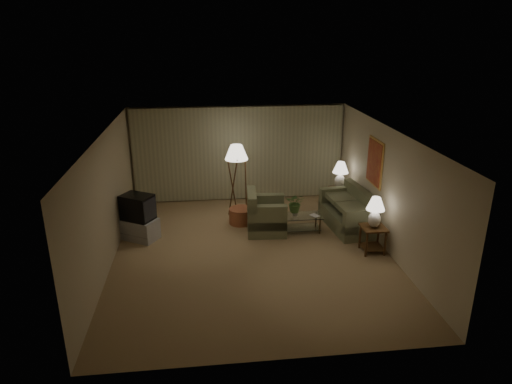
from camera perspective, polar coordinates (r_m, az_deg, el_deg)
The scene contains 16 objects.
ground at distance 10.21m, azimuth -0.50°, elevation -7.57°, with size 7.00×7.00×0.00m, color #917750.
room_shell at distance 10.97m, azimuth -1.26°, elevation 4.23°, with size 6.04×7.02×2.72m.
sofa at distance 11.51m, azimuth 11.37°, elevation -2.56°, with size 1.93×1.24×0.78m.
armchair at distance 11.07m, azimuth 1.31°, elevation -3.00°, with size 1.10×1.05×0.81m.
side_table_near at distance 10.39m, azimuth 14.41°, elevation -5.22°, with size 0.52×0.52×0.60m.
side_table_far at distance 12.66m, azimuth 10.33°, elevation -0.34°, with size 0.51×0.43×0.60m.
table_lamp_near at distance 10.16m, azimuth 14.69°, elevation -2.15°, with size 0.40×0.40×0.69m.
table_lamp_far at distance 12.46m, azimuth 10.51°, elevation 2.39°, with size 0.43×0.43×0.73m.
coffee_table at distance 11.17m, azimuth 5.64°, elevation -3.61°, with size 0.99×0.54×0.41m.
tv_cabinet at distance 11.09m, azimuth -14.35°, elevation -4.49°, with size 0.98×0.87×0.50m, color #ABABAE.
crt_tv at distance 10.88m, azimuth -14.59°, elevation -1.86°, with size 0.85×0.78×0.59m, color black.
floor_lamp at distance 12.01m, azimuth -2.42°, elevation 1.77°, with size 0.61×0.61×1.87m.
ottoman at distance 11.61m, azimuth -1.90°, elevation -2.99°, with size 0.60×0.60×0.40m, color #A35037.
vase at distance 11.05m, azimuth 4.91°, elevation -2.65°, with size 0.13×0.13×0.14m, color white.
flowers at distance 10.94m, azimuth 4.96°, elevation -1.14°, with size 0.43×0.38×0.48m, color #4B7433.
book at distance 11.07m, azimuth 7.04°, elevation -3.04°, with size 0.17×0.23×0.02m, color olive.
Camera 1 is at (-0.98, -9.01, 4.71)m, focal length 32.00 mm.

